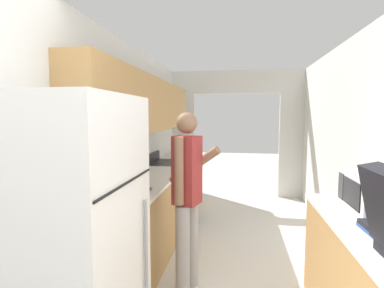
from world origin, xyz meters
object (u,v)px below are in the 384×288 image
Objects in this scene: microwave at (376,192)px; knife at (176,157)px; person at (187,197)px; refrigerator at (69,244)px; range_oven at (170,191)px.

knife is (-2.08, 2.59, -0.14)m from microwave.
person is at bearing -79.66° from knife.
refrigerator is at bearing -92.68° from knife.
knife is (-0.61, 2.35, 0.02)m from person.
microwave is 1.55× the size of knife.
range_oven is at bearing 91.21° from refrigerator.
person is at bearing -72.33° from range_oven.
refrigerator reaches higher than range_oven.
refrigerator is 2.17m from microwave.
microwave reaches higher than range_oven.
range_oven is 3.01× the size of knife.
range_oven is 0.63× the size of person.
range_oven is (-0.06, 2.89, -0.41)m from refrigerator.
person reaches higher than range_oven.
refrigerator is 3.42m from knife.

